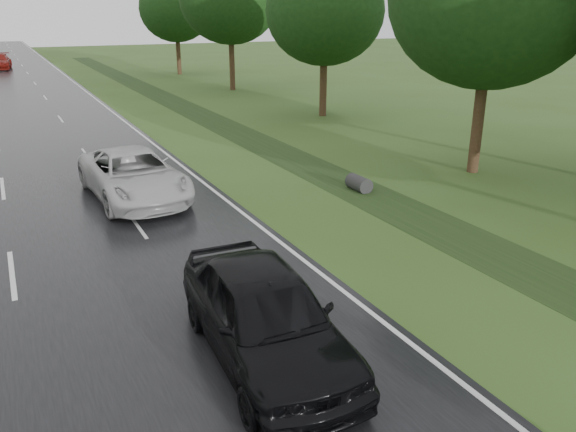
# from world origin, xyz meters

# --- Properties ---
(edge_stripe_east) EXTENTS (0.12, 180.00, 0.01)m
(edge_stripe_east) POSITION_xyz_m (6.75, 45.00, 0.04)
(edge_stripe_east) COLOR silver
(edge_stripe_east) RESTS_ON road
(drainage_ditch) EXTENTS (2.20, 120.00, 0.56)m
(drainage_ditch) POSITION_xyz_m (11.50, 18.71, 0.04)
(drainage_ditch) COLOR black
(drainage_ditch) RESTS_ON ground
(tree_east_c) EXTENTS (7.00, 7.00, 9.29)m
(tree_east_c) POSITION_xyz_m (18.20, 24.00, 6.14)
(tree_east_c) COLOR #3B2418
(tree_east_c) RESTS_ON ground
(tree_east_f) EXTENTS (7.20, 7.20, 9.62)m
(tree_east_f) POSITION_xyz_m (17.50, 52.00, 6.37)
(tree_east_f) COLOR #3B2418
(tree_east_f) RESTS_ON ground
(white_pickup) EXTENTS (3.05, 6.05, 1.64)m
(white_pickup) POSITION_xyz_m (4.07, 12.65, 0.86)
(white_pickup) COLOR #B8B8B8
(white_pickup) RESTS_ON road
(dark_sedan) EXTENTS (2.41, 5.35, 1.78)m
(dark_sedan) POSITION_xyz_m (4.07, 2.00, 0.93)
(dark_sedan) COLOR black
(dark_sedan) RESTS_ON road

